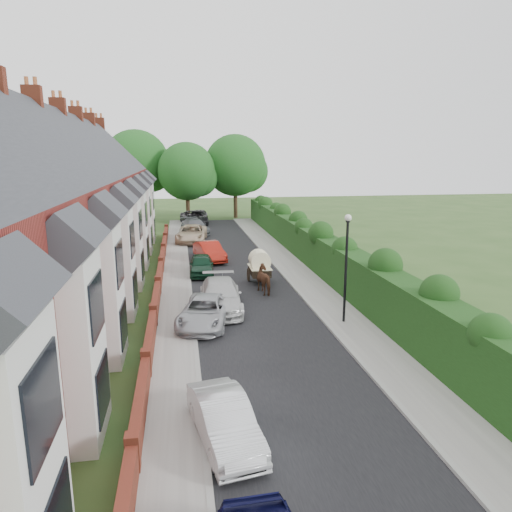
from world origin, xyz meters
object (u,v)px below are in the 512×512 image
at_px(horse, 266,280).
at_px(horse_cart, 260,265).
at_px(car_silver_a, 224,420).
at_px(car_beige, 192,234).
at_px(car_silver_b, 205,311).
at_px(car_grey, 195,226).
at_px(car_black, 199,216).
at_px(car_red, 209,251).
at_px(car_green, 201,265).
at_px(car_white, 220,296).
at_px(lamppost, 346,255).

relative_size(horse, horse_cart, 0.65).
bearing_deg(car_silver_a, car_beige, 79.64).
height_order(car_silver_b, car_grey, car_grey).
xyz_separation_m(car_black, horse_cart, (2.45, -27.14, 0.44)).
height_order(car_red, car_grey, car_grey).
xyz_separation_m(car_green, car_black, (0.97, 24.36, 0.09)).
xyz_separation_m(car_green, car_red, (0.79, 3.96, 0.05)).
bearing_deg(car_white, car_grey, 93.43).
bearing_deg(car_red, car_white, -103.72).
relative_size(car_silver_a, car_red, 0.89).
height_order(car_grey, horse_cart, horse_cart).
bearing_deg(car_white, horse_cart, 60.11).
bearing_deg(car_silver_b, car_silver_a, -76.11).
bearing_deg(car_red, lamppost, -82.24).
relative_size(lamppost, car_silver_b, 1.12).
bearing_deg(car_white, car_black, 91.67).
distance_m(car_silver_b, car_white, 2.20).
distance_m(car_silver_a, car_black, 42.66).
distance_m(car_beige, car_grey, 4.50).
bearing_deg(car_silver_a, car_red, 76.83).
bearing_deg(car_beige, car_red, -75.41).
relative_size(car_grey, horse, 2.68).
bearing_deg(lamppost, car_silver_a, -128.52).
height_order(car_silver_a, car_green, car_green).
height_order(car_silver_b, car_red, car_red).
bearing_deg(car_silver_a, car_black, 77.94).
bearing_deg(car_grey, car_silver_b, -103.65).
relative_size(car_white, horse_cart, 1.76).
relative_size(car_green, car_grey, 0.77).
relative_size(car_white, car_grey, 1.01).
height_order(car_black, horse_cart, horse_cart).
height_order(car_red, horse_cart, horse_cart).
height_order(car_beige, horse, horse).
xyz_separation_m(lamppost, car_green, (-6.10, 10.24, -2.64)).
bearing_deg(car_red, car_beige, 85.12).
height_order(car_red, car_beige, car_beige).
bearing_deg(car_red, horse, -86.12).
bearing_deg(horse, car_beige, -91.24).
distance_m(horse, horse_cart, 2.07).
distance_m(car_green, horse, 5.90).
height_order(lamppost, car_black, lamppost).
bearing_deg(lamppost, car_white, 151.39).
bearing_deg(car_grey, lamppost, -90.02).
bearing_deg(car_white, car_silver_a, -92.34).
distance_m(car_silver_b, car_grey, 25.56).
relative_size(car_beige, horse, 2.93).
distance_m(car_black, horse, 29.27).
relative_size(lamppost, horse, 2.74).
distance_m(car_beige, car_black, 12.58).
distance_m(car_white, car_grey, 23.57).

